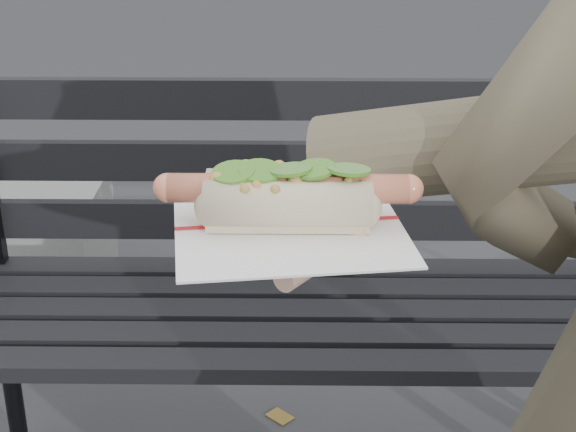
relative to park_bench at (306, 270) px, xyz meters
name	(u,v)px	position (x,y,z in m)	size (l,w,h in m)	color
park_bench	(306,270)	(0.00, 0.00, 0.00)	(1.50, 0.44, 0.88)	black
held_hotdog	(511,154)	(0.17, -0.80, 0.52)	(0.64, 0.31, 0.20)	brown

